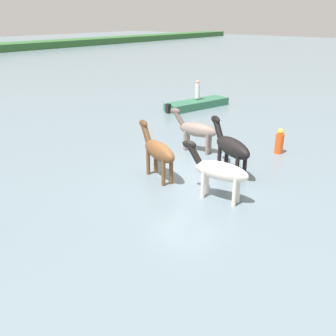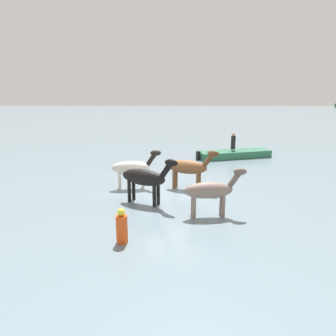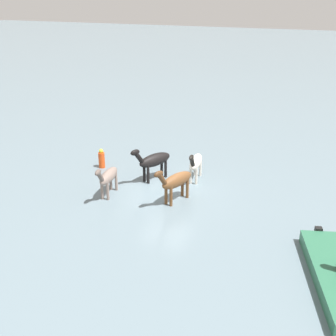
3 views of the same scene
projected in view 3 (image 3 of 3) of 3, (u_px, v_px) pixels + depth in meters
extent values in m
plane|color=slate|center=(167.00, 192.00, 21.48)|extent=(197.98, 197.98, 0.00)
ellipsoid|color=black|center=(155.00, 160.00, 22.54)|extent=(1.45, 2.11, 0.69)
cylinder|color=black|center=(148.00, 174.00, 22.27)|extent=(0.15, 0.15, 1.13)
cylinder|color=black|center=(144.00, 172.00, 22.50)|extent=(0.15, 0.15, 1.13)
cylinder|color=black|center=(166.00, 168.00, 23.02)|extent=(0.15, 0.15, 1.13)
cylinder|color=black|center=(162.00, 166.00, 23.25)|extent=(0.15, 0.15, 1.13)
cylinder|color=black|center=(139.00, 157.00, 21.70)|extent=(0.49, 0.67, 0.76)
ellipsoid|color=black|center=(135.00, 152.00, 21.45)|extent=(0.46, 0.61, 0.30)
ellipsoid|color=brown|center=(177.00, 180.00, 20.23)|extent=(1.25, 2.08, 0.67)
cylinder|color=brown|center=(171.00, 196.00, 19.94)|extent=(0.15, 0.15, 1.10)
cylinder|color=brown|center=(166.00, 193.00, 20.14)|extent=(0.15, 0.15, 1.10)
cylinder|color=brown|center=(187.00, 187.00, 20.75)|extent=(0.15, 0.15, 1.10)
cylinder|color=brown|center=(182.00, 186.00, 20.95)|extent=(0.15, 0.15, 1.10)
cylinder|color=#50311A|center=(162.00, 179.00, 19.34)|extent=(0.43, 0.65, 0.73)
ellipsoid|color=#50311A|center=(158.00, 174.00, 19.08)|extent=(0.41, 0.59, 0.29)
ellipsoid|color=gray|center=(109.00, 176.00, 20.87)|extent=(0.77, 1.91, 0.63)
cylinder|color=gray|center=(108.00, 190.00, 20.55)|extent=(0.14, 0.14, 1.03)
cylinder|color=gray|center=(102.00, 190.00, 20.62)|extent=(0.14, 0.14, 1.03)
cylinder|color=gray|center=(116.00, 181.00, 21.53)|extent=(0.14, 0.14, 1.03)
cylinder|color=gray|center=(111.00, 180.00, 21.61)|extent=(0.14, 0.14, 1.03)
cylinder|color=#63544C|center=(100.00, 176.00, 19.84)|extent=(0.28, 0.59, 0.68)
ellipsoid|color=#63544C|center=(98.00, 172.00, 19.56)|extent=(0.27, 0.53, 0.27)
ellipsoid|color=silver|center=(196.00, 162.00, 22.53)|extent=(0.78, 1.95, 0.64)
cylinder|color=silver|center=(196.00, 175.00, 22.20)|extent=(0.14, 0.14, 1.05)
cylinder|color=silver|center=(191.00, 174.00, 22.27)|extent=(0.14, 0.14, 1.05)
cylinder|color=silver|center=(200.00, 167.00, 23.21)|extent=(0.14, 0.14, 1.05)
cylinder|color=silver|center=(195.00, 166.00, 23.28)|extent=(0.14, 0.14, 1.05)
cylinder|color=black|center=(192.00, 161.00, 21.48)|extent=(0.29, 0.60, 0.70)
ellipsoid|color=black|center=(191.00, 158.00, 21.19)|extent=(0.28, 0.54, 0.28)
cube|color=#2D6B4C|center=(335.00, 279.00, 14.81)|extent=(2.94, 5.52, 0.66)
cube|color=black|center=(318.00, 235.00, 17.30)|extent=(0.34, 0.31, 0.71)
cylinder|color=#E54C19|center=(102.00, 160.00, 24.33)|extent=(0.36, 0.36, 0.90)
sphere|color=yellow|center=(101.00, 151.00, 24.11)|extent=(0.24, 0.24, 0.24)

